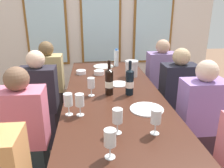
{
  "coord_description": "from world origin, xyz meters",
  "views": [
    {
      "loc": [
        -0.21,
        -2.01,
        1.54
      ],
      "look_at": [
        0.0,
        0.12,
        0.79
      ],
      "focal_mm": 36.16,
      "sensor_mm": 36.0,
      "label": 1
    }
  ],
  "objects_px": {
    "seated_person_6": "(40,103)",
    "wine_glass_2": "(68,100)",
    "dining_table": "(113,99)",
    "wine_glass_5": "(91,83)",
    "white_plate_0": "(104,66)",
    "water_bottle": "(116,58)",
    "tasting_bowl_0": "(81,72)",
    "white_plate_2": "(119,84)",
    "wine_bottle_0": "(130,82)",
    "seated_person_2": "(50,85)",
    "white_plate_1": "(147,109)",
    "wine_glass_3": "(156,118)",
    "wine_glass_4": "(80,101)",
    "wine_glass_1": "(110,138)",
    "seated_person_0": "(25,135)",
    "wine_bottle_1": "(109,82)",
    "metal_pitcher": "(131,69)",
    "wine_glass_0": "(117,117)",
    "seated_person_7": "(177,99)",
    "seated_person_1": "(200,123)",
    "tasting_bowl_1": "(99,73)",
    "seated_person_3": "(160,81)"
  },
  "relations": [
    {
      "from": "seated_person_6",
      "to": "wine_glass_2",
      "type": "bearing_deg",
      "value": -62.44
    },
    {
      "from": "dining_table",
      "to": "wine_glass_5",
      "type": "relative_size",
      "value": 14.49
    },
    {
      "from": "seated_person_6",
      "to": "white_plate_0",
      "type": "bearing_deg",
      "value": 42.99
    },
    {
      "from": "water_bottle",
      "to": "wine_glass_5",
      "type": "height_order",
      "value": "water_bottle"
    },
    {
      "from": "tasting_bowl_0",
      "to": "wine_glass_2",
      "type": "distance_m",
      "value": 1.1
    },
    {
      "from": "white_plate_2",
      "to": "seated_person_6",
      "type": "xyz_separation_m",
      "value": [
        -0.85,
        0.07,
        -0.22
      ]
    },
    {
      "from": "wine_bottle_0",
      "to": "seated_person_2",
      "type": "bearing_deg",
      "value": 133.2
    },
    {
      "from": "white_plate_1",
      "to": "wine_glass_3",
      "type": "bearing_deg",
      "value": -95.48
    },
    {
      "from": "wine_glass_2",
      "to": "wine_glass_4",
      "type": "relative_size",
      "value": 1.0
    },
    {
      "from": "wine_glass_1",
      "to": "seated_person_0",
      "type": "relative_size",
      "value": 0.16
    },
    {
      "from": "water_bottle",
      "to": "seated_person_2",
      "type": "height_order",
      "value": "seated_person_2"
    },
    {
      "from": "seated_person_0",
      "to": "seated_person_2",
      "type": "relative_size",
      "value": 1.0
    },
    {
      "from": "white_plate_1",
      "to": "wine_bottle_1",
      "type": "height_order",
      "value": "wine_bottle_1"
    },
    {
      "from": "wine_glass_5",
      "to": "metal_pitcher",
      "type": "bearing_deg",
      "value": 49.49
    },
    {
      "from": "wine_glass_2",
      "to": "seated_person_6",
      "type": "bearing_deg",
      "value": 117.56
    },
    {
      "from": "wine_glass_0",
      "to": "wine_glass_3",
      "type": "distance_m",
      "value": 0.25
    },
    {
      "from": "seated_person_2",
      "to": "seated_person_7",
      "type": "distance_m",
      "value": 1.66
    },
    {
      "from": "white_plate_1",
      "to": "wine_glass_0",
      "type": "distance_m",
      "value": 0.44
    },
    {
      "from": "wine_glass_1",
      "to": "seated_person_1",
      "type": "height_order",
      "value": "seated_person_1"
    },
    {
      "from": "wine_glass_2",
      "to": "tasting_bowl_1",
      "type": "bearing_deg",
      "value": 75.13
    },
    {
      "from": "seated_person_0",
      "to": "white_plate_1",
      "type": "bearing_deg",
      "value": -3.18
    },
    {
      "from": "tasting_bowl_1",
      "to": "seated_person_7",
      "type": "xyz_separation_m",
      "value": [
        0.87,
        -0.34,
        -0.24
      ]
    },
    {
      "from": "wine_bottle_1",
      "to": "seated_person_0",
      "type": "height_order",
      "value": "seated_person_0"
    },
    {
      "from": "wine_bottle_0",
      "to": "seated_person_7",
      "type": "bearing_deg",
      "value": 28.81
    },
    {
      "from": "dining_table",
      "to": "white_plate_1",
      "type": "distance_m",
      "value": 0.46
    },
    {
      "from": "white_plate_2",
      "to": "wine_glass_3",
      "type": "relative_size",
      "value": 1.17
    },
    {
      "from": "wine_glass_0",
      "to": "wine_glass_5",
      "type": "relative_size",
      "value": 1.0
    },
    {
      "from": "seated_person_3",
      "to": "wine_glass_2",
      "type": "bearing_deg",
      "value": -130.45
    },
    {
      "from": "white_plate_0",
      "to": "wine_glass_3",
      "type": "height_order",
      "value": "wine_glass_3"
    },
    {
      "from": "wine_glass_3",
      "to": "seated_person_6",
      "type": "height_order",
      "value": "seated_person_6"
    },
    {
      "from": "dining_table",
      "to": "white_plate_0",
      "type": "xyz_separation_m",
      "value": [
        -0.03,
        0.99,
        0.07
      ]
    },
    {
      "from": "white_plate_2",
      "to": "wine_glass_4",
      "type": "bearing_deg",
      "value": -119.43
    },
    {
      "from": "white_plate_0",
      "to": "wine_glass_3",
      "type": "bearing_deg",
      "value": -82.57
    },
    {
      "from": "wine_bottle_1",
      "to": "wine_glass_5",
      "type": "xyz_separation_m",
      "value": [
        -0.17,
        -0.02,
        -0.01
      ]
    },
    {
      "from": "water_bottle",
      "to": "wine_glass_4",
      "type": "xyz_separation_m",
      "value": [
        -0.45,
        -1.45,
        0.0
      ]
    },
    {
      "from": "metal_pitcher",
      "to": "white_plate_1",
      "type": "bearing_deg",
      "value": -92.36
    },
    {
      "from": "wine_glass_0",
      "to": "seated_person_1",
      "type": "bearing_deg",
      "value": 28.75
    },
    {
      "from": "wine_bottle_1",
      "to": "seated_person_3",
      "type": "height_order",
      "value": "seated_person_3"
    },
    {
      "from": "metal_pitcher",
      "to": "tasting_bowl_1",
      "type": "distance_m",
      "value": 0.4
    },
    {
      "from": "wine_glass_1",
      "to": "seated_person_7",
      "type": "xyz_separation_m",
      "value": [
        0.89,
        1.25,
        -0.34
      ]
    },
    {
      "from": "dining_table",
      "to": "seated_person_1",
      "type": "height_order",
      "value": "seated_person_1"
    },
    {
      "from": "wine_glass_1",
      "to": "seated_person_6",
      "type": "bearing_deg",
      "value": 116.96
    },
    {
      "from": "wine_bottle_0",
      "to": "water_bottle",
      "type": "xyz_separation_m",
      "value": [
        0.0,
        1.07,
        -0.01
      ]
    },
    {
      "from": "white_plate_1",
      "to": "seated_person_3",
      "type": "relative_size",
      "value": 0.25
    },
    {
      "from": "wine_glass_0",
      "to": "wine_glass_2",
      "type": "distance_m",
      "value": 0.45
    },
    {
      "from": "white_plate_2",
      "to": "wine_glass_5",
      "type": "relative_size",
      "value": 1.17
    },
    {
      "from": "wine_bottle_0",
      "to": "wine_glass_1",
      "type": "relative_size",
      "value": 1.87
    },
    {
      "from": "wine_glass_0",
      "to": "wine_glass_4",
      "type": "relative_size",
      "value": 1.0
    },
    {
      "from": "white_plate_2",
      "to": "tasting_bowl_1",
      "type": "relative_size",
      "value": 1.61
    },
    {
      "from": "wine_glass_3",
      "to": "seated_person_3",
      "type": "distance_m",
      "value": 1.81
    }
  ]
}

